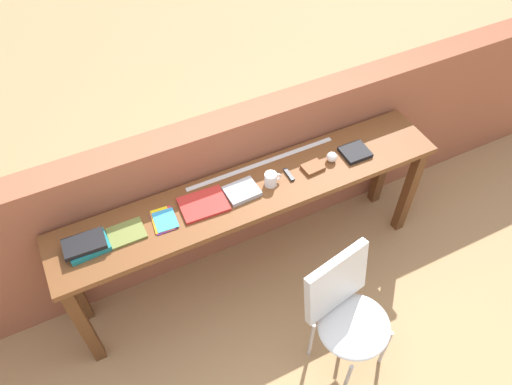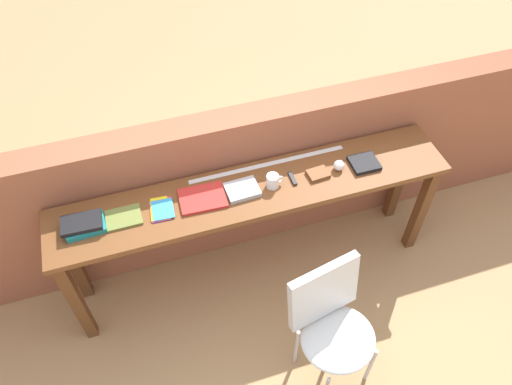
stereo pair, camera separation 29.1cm
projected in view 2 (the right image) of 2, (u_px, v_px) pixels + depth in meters
The scene contains 15 objects.
ground_plane at pixel (267, 301), 3.52m from camera, with size 40.00×40.00×0.00m, color tan.
brick_wall_back at pixel (239, 181), 3.47m from camera, with size 6.00×0.20×1.18m, color #935138.
sideboard at pixel (254, 203), 3.15m from camera, with size 2.50×0.44×0.88m.
chair_white_moulded at pixel (333, 323), 2.84m from camera, with size 0.52×0.53×0.89m.
book_stack_leftmost at pixel (84, 225), 2.82m from camera, with size 0.25×0.16×0.06m.
magazine_cycling at pixel (124, 218), 2.88m from camera, with size 0.20×0.16×0.02m, color olive.
pamphlet_pile_colourful at pixel (161, 209), 2.93m from camera, with size 0.15×0.19×0.01m.
book_open_centre at pixel (203, 198), 2.98m from camera, with size 0.28×0.21×0.02m, color red.
book_grey_hardcover at pixel (242, 190), 3.01m from camera, with size 0.20×0.16×0.03m, color #9E9EA3.
mug at pixel (273, 181), 3.02m from camera, with size 0.11×0.08×0.09m.
multitool_folded at pixel (292, 178), 3.09m from camera, with size 0.02×0.11×0.02m, color black.
leather_journal_brown at pixel (318, 174), 3.11m from camera, with size 0.13×0.10×0.02m, color brown.
sports_ball_small at pixel (339, 165), 3.12m from camera, with size 0.07×0.07×0.07m, color silver.
book_repair_rightmost at pixel (364, 163), 3.16m from camera, with size 0.17×0.16×0.03m, color black.
ruler_metal_back_edge at pixel (268, 164), 3.18m from camera, with size 1.03×0.03×0.00m, color silver.
Camera 2 is at (-0.60, -1.62, 3.16)m, focal length 35.00 mm.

